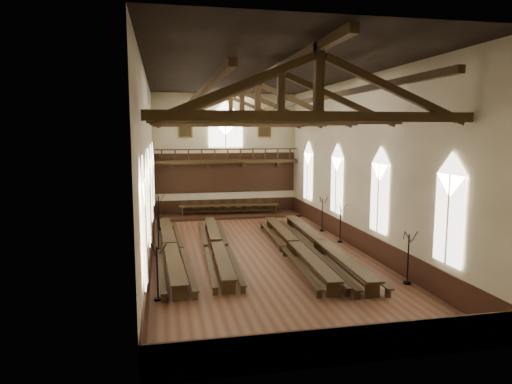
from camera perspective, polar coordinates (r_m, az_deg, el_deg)
ground at (r=26.40m, az=0.20°, el=-7.55°), size 26.00×26.00×0.00m
room_walls at (r=25.49m, az=0.21°, el=6.61°), size 26.00×26.00×26.00m
wainscot_band at (r=26.25m, az=0.20°, el=-6.28°), size 12.00×26.00×1.20m
side_windows at (r=25.68m, az=0.20°, el=0.54°), size 11.85×19.80×4.50m
end_window at (r=38.20m, az=-3.82°, el=8.07°), size 2.80×0.12×3.80m
minstrels_gallery at (r=38.08m, az=-3.73°, el=3.08°), size 11.80×1.24×3.70m
portraits at (r=38.20m, az=-3.82°, el=7.89°), size 7.75×0.09×1.45m
roof_trusses at (r=25.52m, az=0.21°, el=10.56°), size 11.70×25.70×2.80m
refectory_row_a at (r=25.93m, az=-10.71°, el=-6.68°), size 1.81×14.66×0.77m
refectory_row_b at (r=26.27m, az=-4.90°, el=-6.46°), size 1.76×14.25×0.73m
refectory_row_c at (r=26.06m, az=4.80°, el=-6.52°), size 1.85×14.51×0.76m
refectory_row_d at (r=26.31m, az=8.15°, el=-6.34°), size 1.99×15.07×0.82m
dais at (r=37.35m, az=-3.34°, el=-2.91°), size 11.40×2.91×0.19m
high_table at (r=37.22m, az=-3.35°, el=-1.78°), size 8.18×1.49×0.76m
high_chairs at (r=38.01m, az=-3.52°, el=-1.70°), size 7.70×0.50×1.05m
candelabrum_left_near at (r=19.46m, az=-12.19°, el=-11.07°), size 0.66×0.73×2.38m
candelabrum_left_mid at (r=26.01m, az=-12.08°, el=-6.16°), size 0.70×0.79×2.59m
candelabrum_left_far at (r=32.86m, az=-12.02°, el=-3.32°), size 0.76×0.73×2.52m
candelabrum_right_near at (r=22.05m, az=18.43°, el=-9.01°), size 0.69×0.75×2.45m
candelabrum_right_mid at (r=29.04m, az=10.48°, el=-4.80°), size 0.69×0.72×2.39m
candelabrum_right_far at (r=32.04m, az=8.27°, el=-3.57°), size 0.71×0.73×2.42m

